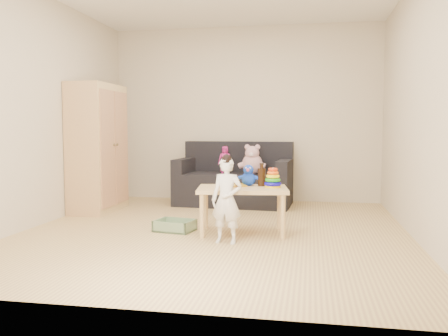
% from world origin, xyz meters
% --- Properties ---
extents(room, '(4.50, 4.50, 4.50)m').
position_xyz_m(room, '(0.00, 0.00, 1.30)').
color(room, '#D9BA75').
rests_on(room, ground).
extents(wardrobe, '(0.46, 0.92, 1.66)m').
position_xyz_m(wardrobe, '(-1.76, 0.95, 0.83)').
color(wardrobe, tan).
rests_on(wardrobe, ground).
extents(sofa, '(1.65, 0.90, 0.45)m').
position_xyz_m(sofa, '(-0.08, 1.75, 0.23)').
color(sofa, black).
rests_on(sofa, ground).
extents(play_table, '(0.98, 0.70, 0.48)m').
position_xyz_m(play_table, '(0.30, -0.07, 0.24)').
color(play_table, '#E7BC7F').
rests_on(play_table, ground).
extents(storage_bin, '(0.44, 0.36, 0.12)m').
position_xyz_m(storage_bin, '(-0.42, -0.08, 0.06)').
color(storage_bin, gray).
rests_on(storage_bin, ground).
extents(toddler, '(0.32, 0.23, 0.80)m').
position_xyz_m(toddler, '(0.21, -0.51, 0.40)').
color(toddler, white).
rests_on(toddler, ground).
extents(pink_bear, '(0.33, 0.29, 0.35)m').
position_xyz_m(pink_bear, '(0.19, 1.67, 0.63)').
color(pink_bear, '#D19AA5').
rests_on(pink_bear, sofa).
extents(doll, '(0.20, 0.15, 0.38)m').
position_xyz_m(doll, '(-0.20, 1.71, 0.64)').
color(doll, '#CD2689').
rests_on(doll, sofa).
extents(ring_stacker, '(0.18, 0.18, 0.20)m').
position_xyz_m(ring_stacker, '(0.61, -0.02, 0.56)').
color(ring_stacker, yellow).
rests_on(ring_stacker, play_table).
extents(brown_bottle, '(0.08, 0.08, 0.24)m').
position_xyz_m(brown_bottle, '(0.48, 0.09, 0.58)').
color(brown_bottle, black).
rests_on(brown_bottle, play_table).
extents(blue_plush, '(0.21, 0.18, 0.23)m').
position_xyz_m(blue_plush, '(0.34, 0.10, 0.59)').
color(blue_plush, blue).
rests_on(blue_plush, play_table).
extents(wooden_figure, '(0.05, 0.04, 0.11)m').
position_xyz_m(wooden_figure, '(0.25, -0.13, 0.54)').
color(wooden_figure, brown).
rests_on(wooden_figure, play_table).
extents(yellow_book, '(0.27, 0.27, 0.02)m').
position_xyz_m(yellow_book, '(0.21, 0.03, 0.49)').
color(yellow_book, gold).
rests_on(yellow_book, play_table).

